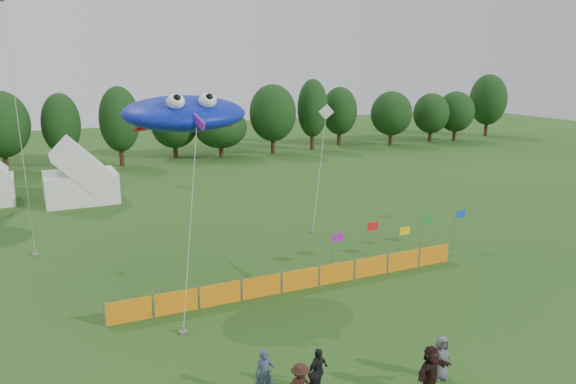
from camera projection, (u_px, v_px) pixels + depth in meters
name	position (u px, v px, depth m)	size (l,w,h in m)	color
ground	(361.00, 370.00, 19.83)	(160.00, 160.00, 0.00)	#234C16
treeline	(143.00, 123.00, 59.04)	(104.57, 8.78, 8.36)	#382314
tent_right	(80.00, 177.00, 42.97)	(5.33, 4.27, 3.77)	white
barrier_fence	(300.00, 279.00, 26.70)	(17.90, 0.06, 1.00)	orange
flag_row	(400.00, 233.00, 30.82)	(8.73, 0.65, 2.29)	gray
spectator_a	(265.00, 375.00, 17.96)	(0.63, 0.41, 1.72)	#344457
spectator_d	(318.00, 371.00, 18.33)	(0.92, 0.38, 1.57)	black
spectator_e	(441.00, 358.00, 19.14)	(0.77, 0.50, 1.57)	#57575D
spectator_f	(431.00, 372.00, 18.08)	(1.65, 0.53, 1.78)	black
stingray_kite	(183.00, 113.00, 26.90)	(6.04, 13.79, 9.30)	#0E23CA
small_kite_white	(323.00, 143.00, 39.86)	(5.30, 6.91, 7.52)	white
small_kite_dark	(17.00, 113.00, 32.67)	(0.85, 6.76, 14.80)	black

